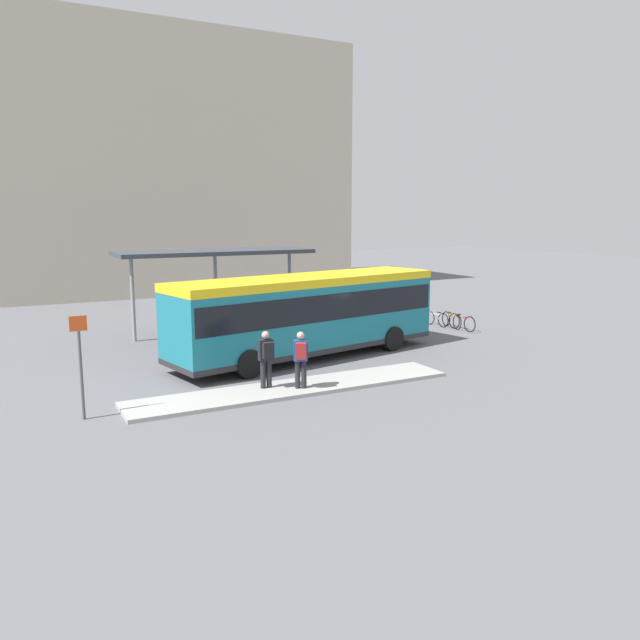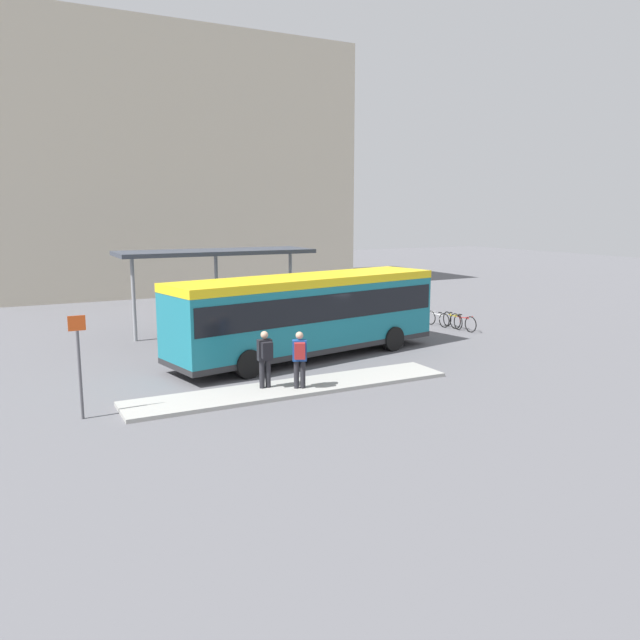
% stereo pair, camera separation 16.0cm
% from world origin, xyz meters
% --- Properties ---
extents(ground_plane, '(120.00, 120.00, 0.00)m').
position_xyz_m(ground_plane, '(0.00, 0.00, 0.00)').
color(ground_plane, '#5B5B60').
extents(curb_island, '(10.43, 1.80, 0.12)m').
position_xyz_m(curb_island, '(-2.38, -3.82, 0.06)').
color(curb_island, '#9E9E99').
rests_on(curb_island, ground_plane).
extents(city_bus, '(11.23, 4.60, 3.11)m').
position_xyz_m(city_bus, '(0.01, 0.00, 1.82)').
color(city_bus, '#197284').
rests_on(city_bus, ground_plane).
extents(pedestrian_waiting, '(0.52, 0.56, 1.77)m').
position_xyz_m(pedestrian_waiting, '(-2.29, -4.13, 1.13)').
color(pedestrian_waiting, '#232328').
rests_on(pedestrian_waiting, curb_island).
extents(pedestrian_companion, '(0.45, 0.47, 1.77)m').
position_xyz_m(pedestrian_companion, '(-3.20, -3.60, 1.14)').
color(pedestrian_companion, '#232328').
rests_on(pedestrian_companion, curb_island).
extents(bicycle_red, '(0.48, 1.77, 0.76)m').
position_xyz_m(bicycle_red, '(8.89, 1.56, 0.38)').
color(bicycle_red, black).
rests_on(bicycle_red, ground_plane).
extents(bicycle_yellow, '(0.48, 1.71, 0.74)m').
position_xyz_m(bicycle_yellow, '(8.90, 2.32, 0.37)').
color(bicycle_yellow, black).
rests_on(bicycle_yellow, ground_plane).
extents(bicycle_white, '(0.48, 1.64, 0.71)m').
position_xyz_m(bicycle_white, '(8.57, 3.07, 0.36)').
color(bicycle_white, black).
rests_on(bicycle_white, ground_plane).
extents(station_shelter, '(8.64, 2.90, 3.80)m').
position_xyz_m(station_shelter, '(-1.53, 6.15, 3.60)').
color(station_shelter, '#383D47').
rests_on(station_shelter, ground_plane).
extents(potted_planter_near_shelter, '(0.83, 0.83, 1.19)m').
position_xyz_m(potted_planter_near_shelter, '(0.18, 3.70, 0.62)').
color(potted_planter_near_shelter, slate).
rests_on(potted_planter_near_shelter, ground_plane).
extents(platform_sign, '(0.44, 0.08, 2.80)m').
position_xyz_m(platform_sign, '(-8.53, -3.72, 1.56)').
color(platform_sign, '#4C4C51').
rests_on(platform_sign, ground_plane).
extents(station_building, '(24.00, 13.12, 17.30)m').
position_xyz_m(station_building, '(1.52, 26.15, 8.65)').
color(station_building, '#BCB29E').
rests_on(station_building, ground_plane).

